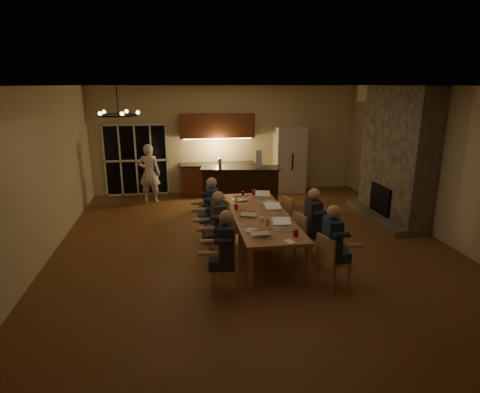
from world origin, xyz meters
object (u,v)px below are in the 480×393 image
(mug_front, at_px, (262,220))
(plate_left, at_px, (251,231))
(mug_mid, at_px, (260,204))
(plate_far, at_px, (270,203))
(chair_left_far, at_px, (216,221))
(laptop_a, at_px, (260,228))
(chair_left_mid, at_px, (220,240))
(redcup_mid, at_px, (236,207))
(chandelier, at_px, (118,115))
(person_left_far, at_px, (212,210))
(laptop_e, at_px, (240,195))
(bar_island, at_px, (240,187))
(can_right, at_px, (279,206))
(person_right_near, at_px, (332,246))
(refrigerator, at_px, (289,160))
(bar_blender, at_px, (259,159))
(laptop_c, at_px, (249,210))
(mug_back, at_px, (236,201))
(can_silver, at_px, (267,222))
(laptop_f, at_px, (262,195))
(can_cola, at_px, (243,194))
(laptop_d, at_px, (274,208))
(chair_right_far, at_px, (296,217))
(plate_near, at_px, (283,223))
(chair_right_mid, at_px, (308,235))
(person_left_mid, at_px, (219,228))
(redcup_far, at_px, (254,192))
(bar_bottle, at_px, (220,163))
(standing_person, at_px, (149,173))
(laptop_b, at_px, (283,224))
(chair_right_near, at_px, (334,260))
(chair_left_near, at_px, (224,265))
(person_left_near, at_px, (227,252))
(redcup_near, at_px, (296,233))
(person_right_mid, at_px, (313,224))

(mug_front, relative_size, plate_left, 0.43)
(mug_mid, bearing_deg, plate_far, 40.77)
(chair_left_far, xyz_separation_m, laptop_a, (0.60, -1.68, 0.42))
(chair_left_mid, relative_size, redcup_mid, 7.42)
(redcup_mid, bearing_deg, chandelier, -153.46)
(person_left_far, height_order, laptop_e, person_left_far)
(bar_island, relative_size, can_right, 17.60)
(bar_island, bearing_deg, person_right_near, -70.95)
(mug_front, bearing_deg, plate_left, -123.08)
(refrigerator, height_order, bar_blender, refrigerator)
(bar_island, relative_size, laptop_c, 6.60)
(mug_back, xyz_separation_m, can_silver, (0.35, -1.51, 0.01))
(bar_island, bearing_deg, mug_front, -82.81)
(chair_left_mid, distance_m, bar_blender, 3.77)
(mug_front, bearing_deg, laptop_f, 77.55)
(chandelier, relative_size, can_cola, 5.34)
(laptop_c, xyz_separation_m, plate_far, (0.60, 0.75, -0.10))
(mug_front, bearing_deg, refrigerator, 68.70)
(laptop_d, bearing_deg, chair_right_far, 42.36)
(person_right_near, relative_size, plate_near, 5.20)
(bar_island, relative_size, mug_front, 21.12)
(chair_right_mid, height_order, laptop_f, laptop_f)
(refrigerator, bearing_deg, chair_left_far, -125.11)
(person_left_mid, bearing_deg, laptop_f, 136.47)
(laptop_d, bearing_deg, chair_left_mid, -157.79)
(mug_mid, height_order, can_cola, can_cola)
(redcup_far, xyz_separation_m, plate_left, (-0.49, -2.33, -0.05))
(chandelier, distance_m, bar_bottle, 4.57)
(standing_person, height_order, laptop_b, standing_person)
(redcup_far, distance_m, bar_bottle, 1.86)
(chair_right_far, distance_m, can_cola, 1.32)
(plate_near, bearing_deg, laptop_e, 108.45)
(person_left_far, bearing_deg, laptop_e, 120.02)
(standing_person, distance_m, laptop_e, 3.52)
(refrigerator, bearing_deg, chandelier, -130.53)
(laptop_f, bearing_deg, chair_right_near, -62.83)
(chair_left_near, xyz_separation_m, laptop_a, (0.68, 0.49, 0.42))
(chandelier, distance_m, laptop_f, 3.70)
(person_left_near, height_order, bar_blender, bar_blender)
(laptop_a, height_order, plate_near, laptop_a)
(chair_left_far, height_order, person_right_near, person_right_near)
(laptop_a, xyz_separation_m, laptop_f, (0.48, 2.06, 0.00))
(chair_left_mid, distance_m, chair_right_near, 2.10)
(bar_island, height_order, person_left_far, person_left_far)
(chair_left_near, height_order, redcup_near, chair_left_near)
(laptop_b, bearing_deg, redcup_far, 97.94)
(chair_right_mid, xyz_separation_m, person_right_mid, (0.06, -0.04, 0.24))
(chair_left_mid, distance_m, can_right, 1.57)
(laptop_b, distance_m, laptop_f, 1.91)
(bar_bottle, bearing_deg, redcup_far, -70.75)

